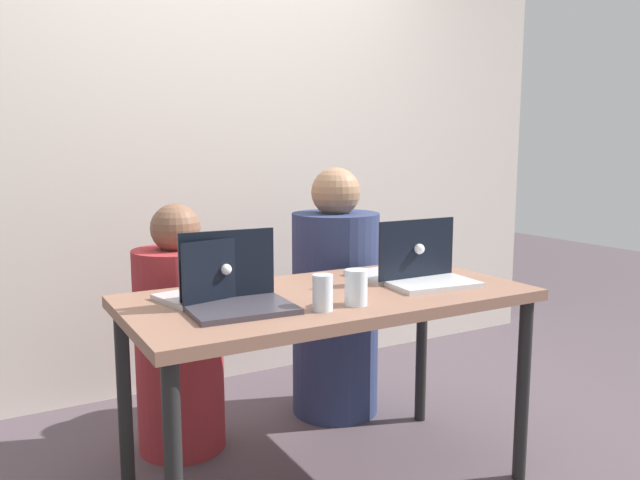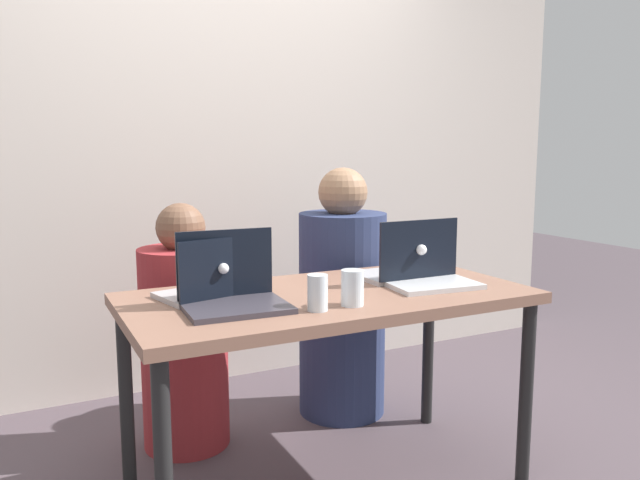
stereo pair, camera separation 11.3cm
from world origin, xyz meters
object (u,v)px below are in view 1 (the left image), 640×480
(laptop_front_right, at_px, (426,272))
(laptop_back_left, at_px, (212,286))
(laptop_back_right, at_px, (403,265))
(laptop_front_left, at_px, (236,292))
(water_glass_left, at_px, (323,295))
(person_on_left, at_px, (179,342))
(person_on_right, at_px, (335,305))
(water_glass_center, at_px, (356,290))

(laptop_front_right, height_order, laptop_back_left, laptop_back_left)
(laptop_front_right, xyz_separation_m, laptop_back_right, (-0.01, 0.13, 0.01))
(laptop_front_left, relative_size, water_glass_left, 2.91)
(person_on_left, bearing_deg, laptop_back_left, 71.25)
(laptop_front_right, xyz_separation_m, water_glass_left, (-0.53, -0.14, 0.00))
(person_on_left, bearing_deg, laptop_front_right, 123.68)
(person_on_right, height_order, laptop_back_right, person_on_right)
(laptop_back_left, distance_m, water_glass_left, 0.40)
(person_on_right, relative_size, laptop_back_right, 3.30)
(person_on_left, distance_m, water_glass_center, 0.93)
(laptop_front_right, relative_size, laptop_back_right, 0.97)
(laptop_front_left, distance_m, water_glass_left, 0.28)
(laptop_front_right, bearing_deg, laptop_back_right, 98.81)
(laptop_back_right, distance_m, water_glass_left, 0.59)
(laptop_front_left, bearing_deg, laptop_front_right, 1.47)
(person_on_left, height_order, laptop_back_right, person_on_left)
(laptop_front_left, relative_size, laptop_back_right, 0.95)
(person_on_right, relative_size, water_glass_center, 9.91)
(person_on_right, relative_size, laptop_front_left, 3.46)
(laptop_front_left, height_order, water_glass_left, laptop_front_left)
(laptop_back_right, relative_size, water_glass_left, 3.05)
(person_on_left, relative_size, water_glass_left, 8.92)
(laptop_front_right, xyz_separation_m, laptop_back_left, (-0.79, 0.16, 0.00))
(person_on_left, bearing_deg, water_glass_left, 90.27)
(laptop_front_right, distance_m, water_glass_center, 0.43)
(laptop_back_right, bearing_deg, laptop_back_left, -2.71)
(laptop_back_right, bearing_deg, water_glass_left, 27.09)
(person_on_right, distance_m, laptop_front_left, 1.02)
(person_on_left, bearing_deg, person_on_right, 163.92)
(laptop_back_left, relative_size, laptop_back_right, 0.99)
(person_on_left, relative_size, water_glass_center, 8.78)
(person_on_left, bearing_deg, water_glass_center, 98.74)
(person_on_right, distance_m, laptop_back_left, 0.96)
(laptop_front_left, bearing_deg, person_on_right, 42.95)
(person_on_right, height_order, laptop_front_right, person_on_right)
(water_glass_left, relative_size, water_glass_center, 0.98)
(laptop_front_left, height_order, laptop_back_left, laptop_front_left)
(laptop_back_right, bearing_deg, person_on_left, -34.85)
(person_on_right, bearing_deg, water_glass_center, 54.30)
(laptop_back_left, bearing_deg, laptop_front_left, 88.61)
(person_on_left, xyz_separation_m, laptop_back_left, (-0.02, -0.49, 0.33))
(laptop_back_left, bearing_deg, water_glass_left, 117.25)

